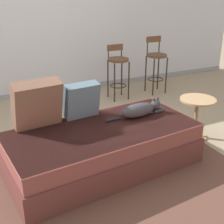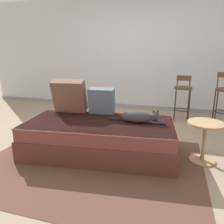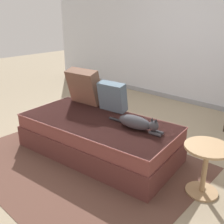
{
  "view_description": "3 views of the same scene",
  "coord_description": "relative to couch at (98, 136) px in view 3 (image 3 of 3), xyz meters",
  "views": [
    {
      "loc": [
        -1.13,
        -3.06,
        1.85
      ],
      "look_at": [
        0.15,
        -0.3,
        0.57
      ],
      "focal_mm": 50.0,
      "sensor_mm": 36.0,
      "label": 1
    },
    {
      "loc": [
        0.95,
        -3.01,
        1.36
      ],
      "look_at": [
        0.15,
        -0.3,
        0.57
      ],
      "focal_mm": 35.0,
      "sensor_mm": 36.0,
      "label": 2
    },
    {
      "loc": [
        2.14,
        -2.48,
        1.71
      ],
      "look_at": [
        0.15,
        -0.3,
        0.57
      ],
      "focal_mm": 42.0,
      "sensor_mm": 36.0,
      "label": 3
    }
  ],
  "objects": [
    {
      "name": "throw_pillow_middle",
      "position": [
        -0.09,
        0.37,
        0.42
      ],
      "size": [
        0.4,
        0.24,
        0.4
      ],
      "color": "#4C6070",
      "rests_on": "couch"
    },
    {
      "name": "throw_pillow_corner",
      "position": [
        -0.58,
        0.32,
        0.48
      ],
      "size": [
        0.51,
        0.35,
        0.51
      ],
      "color": "brown",
      "rests_on": "couch"
    },
    {
      "name": "side_table",
      "position": [
        1.34,
        0.15,
        0.11
      ],
      "size": [
        0.44,
        0.44,
        0.52
      ],
      "color": "tan",
      "rests_on": "ground"
    },
    {
      "name": "ground_plane",
      "position": [
        0.0,
        0.4,
        -0.23
      ],
      "size": [
        16.0,
        16.0,
        0.0
      ],
      "primitive_type": "plane",
      "color": "gray",
      "rests_on": "ground"
    },
    {
      "name": "area_rug",
      "position": [
        0.0,
        -0.3,
        -0.23
      ],
      "size": [
        2.69,
        2.06,
        0.01
      ],
      "primitive_type": "cube",
      "color": "brown",
      "rests_on": "ground"
    },
    {
      "name": "wall_back_panel",
      "position": [
        0.0,
        2.65,
        1.07
      ],
      "size": [
        8.0,
        0.1,
        2.6
      ],
      "primitive_type": "cube",
      "color": "silver",
      "rests_on": "ground"
    },
    {
      "name": "cat",
      "position": [
        0.51,
        0.13,
        0.3
      ],
      "size": [
        0.75,
        0.2,
        0.19
      ],
      "color": "#333338",
      "rests_on": "couch"
    },
    {
      "name": "wall_baseboard_trim",
      "position": [
        0.0,
        2.6,
        -0.19
      ],
      "size": [
        8.0,
        0.02,
        0.09
      ],
      "primitive_type": "cube",
      "color": "gray",
      "rests_on": "ground"
    },
    {
      "name": "couch",
      "position": [
        0.0,
        0.0,
        0.0
      ],
      "size": [
        2.08,
        1.17,
        0.45
      ],
      "color": "brown",
      "rests_on": "ground"
    }
  ]
}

